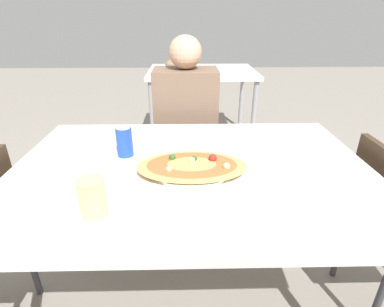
% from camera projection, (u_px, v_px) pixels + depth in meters
% --- Properties ---
extents(ground_plane, '(14.00, 14.00, 0.00)m').
position_uv_depth(ground_plane, '(192.00, 303.00, 1.49)').
color(ground_plane, gray).
extents(dining_table, '(1.39, 0.96, 0.77)m').
position_uv_depth(dining_table, '(192.00, 181.00, 1.19)').
color(dining_table, white).
rests_on(dining_table, ground_plane).
extents(chair_far_seated, '(0.40, 0.40, 0.83)m').
position_uv_depth(chair_far_seated, '(186.00, 149.00, 2.02)').
color(chair_far_seated, '#3F2D1E').
rests_on(chair_far_seated, ground_plane).
extents(person_seated, '(0.37, 0.28, 1.21)m').
position_uv_depth(person_seated, '(186.00, 123.00, 1.82)').
color(person_seated, '#2D2D38').
rests_on(person_seated, ground_plane).
extents(pizza_main, '(0.41, 0.27, 0.06)m').
position_uv_depth(pizza_main, '(193.00, 167.00, 1.11)').
color(pizza_main, white).
rests_on(pizza_main, dining_table).
extents(soda_can, '(0.07, 0.07, 0.12)m').
position_uv_depth(soda_can, '(124.00, 141.00, 1.22)').
color(soda_can, '#1E47B2').
rests_on(soda_can, dining_table).
extents(drink_glass, '(0.08, 0.08, 0.12)m').
position_uv_depth(drink_glass, '(92.00, 197.00, 0.86)').
color(drink_glass, '#E0DB7F').
rests_on(drink_glass, dining_table).
extents(background_table, '(1.10, 0.80, 0.89)m').
position_uv_depth(background_table, '(198.00, 76.00, 3.12)').
color(background_table, white).
rests_on(background_table, ground_plane).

